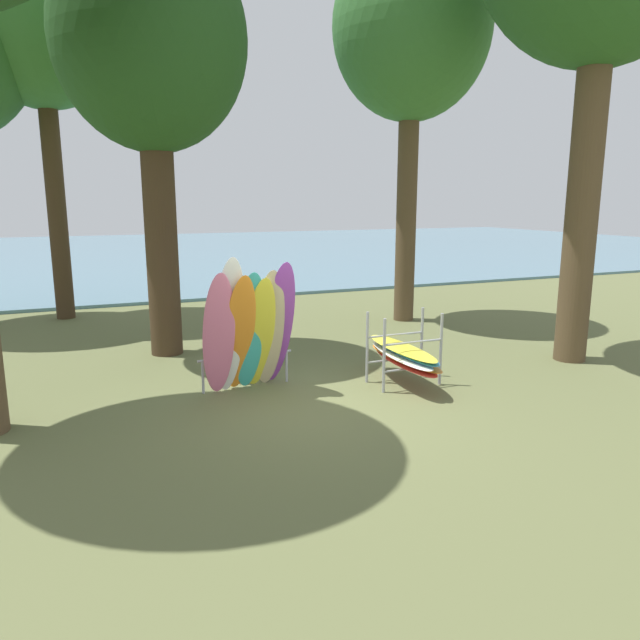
{
  "coord_description": "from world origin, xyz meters",
  "views": [
    {
      "loc": [
        -3.16,
        -8.02,
        3.13
      ],
      "look_at": [
        0.68,
        1.11,
        1.1
      ],
      "focal_mm": 33.03,
      "sensor_mm": 36.0,
      "label": 1
    }
  ],
  "objects_px": {
    "leaning_board_pile": "(249,331)",
    "tree_far_right_back": "(151,46)",
    "tree_mid_behind": "(412,31)",
    "board_storage_rack": "(404,354)",
    "tree_far_left_back": "(39,7)"
  },
  "relations": [
    {
      "from": "leaning_board_pile",
      "to": "tree_far_right_back",
      "type": "bearing_deg",
      "value": 106.07
    },
    {
      "from": "tree_mid_behind",
      "to": "board_storage_rack",
      "type": "relative_size",
      "value": 4.43
    },
    {
      "from": "tree_far_left_back",
      "to": "board_storage_rack",
      "type": "distance_m",
      "value": 12.39
    },
    {
      "from": "tree_mid_behind",
      "to": "tree_far_left_back",
      "type": "relative_size",
      "value": 0.92
    },
    {
      "from": "tree_far_right_back",
      "to": "board_storage_rack",
      "type": "distance_m",
      "value": 7.42
    },
    {
      "from": "leaning_board_pile",
      "to": "board_storage_rack",
      "type": "distance_m",
      "value": 2.68
    },
    {
      "from": "tree_far_right_back",
      "to": "tree_far_left_back",
      "type": "bearing_deg",
      "value": 111.92
    },
    {
      "from": "tree_mid_behind",
      "to": "tree_far_left_back",
      "type": "xyz_separation_m",
      "value": [
        -8.26,
        3.73,
        0.59
      ]
    },
    {
      "from": "tree_mid_behind",
      "to": "tree_far_right_back",
      "type": "distance_m",
      "value": 6.51
    },
    {
      "from": "leaning_board_pile",
      "to": "tree_mid_behind",
      "type": "bearing_deg",
      "value": 37.85
    },
    {
      "from": "tree_far_left_back",
      "to": "tree_mid_behind",
      "type": "bearing_deg",
      "value": -24.31
    },
    {
      "from": "tree_mid_behind",
      "to": "leaning_board_pile",
      "type": "xyz_separation_m",
      "value": [
        -5.42,
        -4.21,
        -6.09
      ]
    },
    {
      "from": "tree_far_right_back",
      "to": "leaning_board_pile",
      "type": "height_order",
      "value": "tree_far_right_back"
    },
    {
      "from": "tree_far_left_back",
      "to": "leaning_board_pile",
      "type": "relative_size",
      "value": 4.47
    },
    {
      "from": "tree_far_left_back",
      "to": "tree_far_right_back",
      "type": "distance_m",
      "value": 5.5
    }
  ]
}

